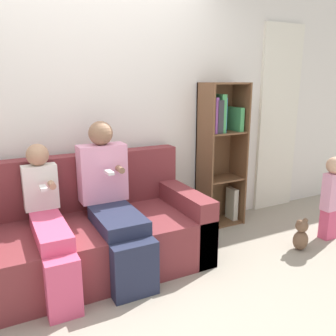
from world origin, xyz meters
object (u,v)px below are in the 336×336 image
(child_seated, at_px, (49,221))
(adult_seated, at_px, (112,199))
(couch, at_px, (89,236))
(toddler_standing, at_px, (332,194))
(bookshelf, at_px, (219,148))
(teddy_bear, at_px, (301,235))

(child_seated, bearing_deg, adult_seated, 5.34)
(couch, relative_size, toddler_standing, 2.29)
(couch, height_order, adult_seated, adult_seated)
(bookshelf, bearing_deg, child_seated, -165.96)
(couch, relative_size, adult_seated, 1.57)
(adult_seated, relative_size, bookshelf, 0.80)
(child_seated, relative_size, teddy_bear, 3.47)
(adult_seated, distance_m, toddler_standing, 2.14)
(adult_seated, distance_m, child_seated, 0.52)
(bookshelf, height_order, teddy_bear, bookshelf)
(teddy_bear, bearing_deg, adult_seated, 163.38)
(adult_seated, xyz_separation_m, toddler_standing, (2.09, -0.43, -0.15))
(teddy_bear, bearing_deg, couch, 162.14)
(adult_seated, distance_m, bookshelf, 1.42)
(couch, xyz_separation_m, teddy_bear, (1.83, -0.59, -0.15))
(adult_seated, height_order, toddler_standing, adult_seated)
(couch, bearing_deg, adult_seated, -28.24)
(child_seated, height_order, bookshelf, bookshelf)
(teddy_bear, bearing_deg, toddler_standing, 7.42)
(toddler_standing, bearing_deg, child_seated, 171.53)
(adult_seated, xyz_separation_m, child_seated, (-0.51, -0.05, -0.08))
(couch, relative_size, child_seated, 1.80)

